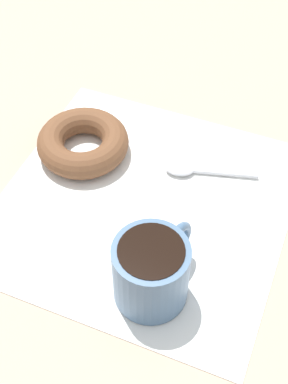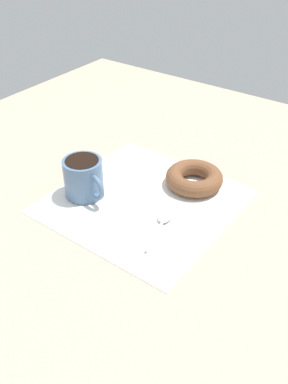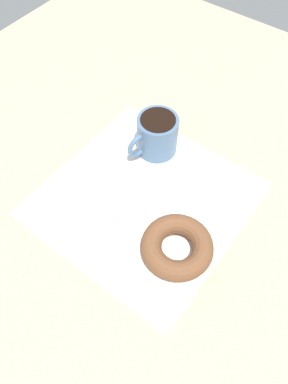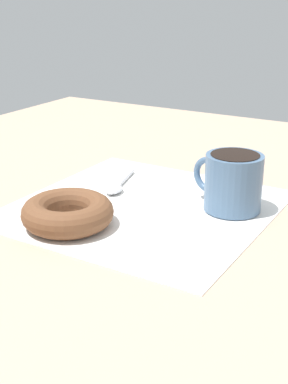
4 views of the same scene
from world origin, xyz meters
TOP-DOWN VIEW (x-y plane):
  - ground_plane at (0.00, 0.00)cm, footprint 120.00×120.00cm
  - napkin at (0.60, 1.84)cm, footprint 33.59×33.59cm
  - coffee_cup at (5.57, -8.79)cm, footprint 7.61×10.47cm
  - donut at (-9.62, 6.94)cm, footprint 11.56×11.56cm
  - spoon at (4.22, 8.54)cm, footprint 11.43×4.24cm

SIDE VIEW (x-z plane):
  - ground_plane at x=0.00cm, z-range -2.00..0.00cm
  - napkin at x=0.60cm, z-range 0.00..0.30cm
  - spoon at x=4.22cm, z-range 0.26..1.16cm
  - donut at x=-9.62cm, z-range 0.30..3.66cm
  - coffee_cup at x=5.57cm, z-range 0.43..8.11cm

